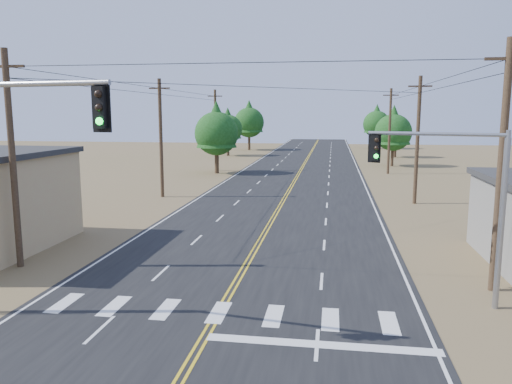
# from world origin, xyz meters

# --- Properties ---
(road) EXTENTS (15.00, 200.00, 0.02)m
(road) POSITION_xyz_m (0.00, 30.00, 0.01)
(road) COLOR black
(road) RESTS_ON ground
(utility_pole_left_near) EXTENTS (1.80, 0.30, 10.00)m
(utility_pole_left_near) POSITION_xyz_m (-10.50, 12.00, 5.12)
(utility_pole_left_near) COLOR #4C3826
(utility_pole_left_near) RESTS_ON ground
(utility_pole_left_mid) EXTENTS (1.80, 0.30, 10.00)m
(utility_pole_left_mid) POSITION_xyz_m (-10.50, 32.00, 5.12)
(utility_pole_left_mid) COLOR #4C3826
(utility_pole_left_mid) RESTS_ON ground
(utility_pole_left_far) EXTENTS (1.80, 0.30, 10.00)m
(utility_pole_left_far) POSITION_xyz_m (-10.50, 52.00, 5.12)
(utility_pole_left_far) COLOR #4C3826
(utility_pole_left_far) RESTS_ON ground
(utility_pole_right_near) EXTENTS (1.80, 0.30, 10.00)m
(utility_pole_right_near) POSITION_xyz_m (10.50, 12.00, 5.12)
(utility_pole_right_near) COLOR #4C3826
(utility_pole_right_near) RESTS_ON ground
(utility_pole_right_mid) EXTENTS (1.80, 0.30, 10.00)m
(utility_pole_right_mid) POSITION_xyz_m (10.50, 32.00, 5.12)
(utility_pole_right_mid) COLOR #4C3826
(utility_pole_right_mid) RESTS_ON ground
(utility_pole_right_far) EXTENTS (1.80, 0.30, 10.00)m
(utility_pole_right_far) POSITION_xyz_m (10.50, 52.00, 5.12)
(utility_pole_right_far) COLOR #4C3826
(utility_pole_right_far) RESTS_ON ground
(signal_mast_right) EXTENTS (4.83, 1.67, 6.57)m
(signal_mast_right) POSITION_xyz_m (8.67, 10.42, 4.41)
(signal_mast_right) COLOR gray
(signal_mast_right) RESTS_ON ground
(tree_left_near) EXTENTS (5.18, 5.18, 8.63)m
(tree_left_near) POSITION_xyz_m (-9.75, 49.36, 5.28)
(tree_left_near) COLOR #3F2D1E
(tree_left_near) RESTS_ON ground
(tree_left_mid) EXTENTS (4.86, 4.86, 8.11)m
(tree_left_mid) POSITION_xyz_m (-13.59, 74.03, 4.96)
(tree_left_mid) COLOR #3F2D1E
(tree_left_mid) RESTS_ON ground
(tree_left_far) EXTENTS (5.81, 5.81, 9.69)m
(tree_left_far) POSITION_xyz_m (-12.27, 87.78, 5.93)
(tree_left_far) COLOR #3F2D1E
(tree_left_far) RESTS_ON ground
(tree_right_near) EXTENTS (4.97, 4.97, 8.28)m
(tree_right_near) POSITION_xyz_m (11.96, 60.93, 5.06)
(tree_right_near) COLOR #3F2D1E
(tree_right_near) RESTS_ON ground
(tree_right_mid) EXTENTS (4.48, 4.48, 7.47)m
(tree_right_mid) POSITION_xyz_m (14.00, 75.15, 4.56)
(tree_right_mid) COLOR #3F2D1E
(tree_right_mid) RESTS_ON ground
(tree_right_far) EXTENTS (5.38, 5.38, 8.96)m
(tree_right_far) POSITION_xyz_m (12.58, 95.28, 5.48)
(tree_right_far) COLOR #3F2D1E
(tree_right_far) RESTS_ON ground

